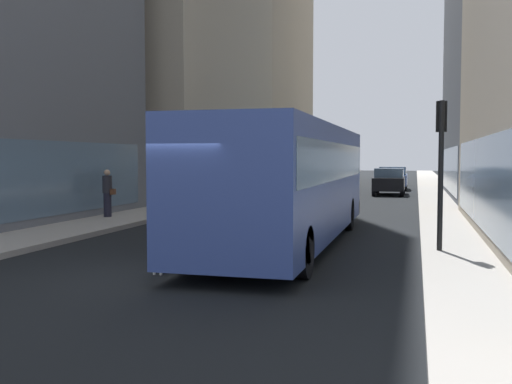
{
  "coord_description": "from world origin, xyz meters",
  "views": [
    {
      "loc": [
        4.35,
        -10.3,
        2.27
      ],
      "look_at": [
        0.48,
        3.99,
        1.4
      ],
      "focal_mm": 41.46,
      "sensor_mm": 36.0,
      "label": 1
    }
  ],
  "objects_px": {
    "car_white_van": "(319,182)",
    "traffic_light_near": "(441,150)",
    "car_grey_wagon": "(335,173)",
    "pedestrian_with_handbag": "(108,193)",
    "car_black_suv": "(389,181)",
    "car_yellow_taxi": "(336,178)",
    "transit_bus": "(289,176)",
    "dalmatian_dog": "(163,246)",
    "car_blue_hatchback": "(393,178)"
  },
  "relations": [
    {
      "from": "car_white_van",
      "to": "traffic_light_near",
      "type": "distance_m",
      "value": 21.73
    },
    {
      "from": "car_white_van",
      "to": "car_grey_wagon",
      "type": "height_order",
      "value": "same"
    },
    {
      "from": "car_grey_wagon",
      "to": "pedestrian_with_handbag",
      "type": "height_order",
      "value": "pedestrian_with_handbag"
    },
    {
      "from": "car_black_suv",
      "to": "car_yellow_taxi",
      "type": "bearing_deg",
      "value": 124.01
    },
    {
      "from": "transit_bus",
      "to": "dalmatian_dog",
      "type": "height_order",
      "value": "transit_bus"
    },
    {
      "from": "transit_bus",
      "to": "car_black_suv",
      "type": "bearing_deg",
      "value": 85.79
    },
    {
      "from": "pedestrian_with_handbag",
      "to": "car_black_suv",
      "type": "bearing_deg",
      "value": 63.01
    },
    {
      "from": "car_white_van",
      "to": "car_black_suv",
      "type": "distance_m",
      "value": 4.39
    },
    {
      "from": "car_grey_wagon",
      "to": "car_black_suv",
      "type": "relative_size",
      "value": 1.11
    },
    {
      "from": "traffic_light_near",
      "to": "car_black_suv",
      "type": "bearing_deg",
      "value": 95.31
    },
    {
      "from": "dalmatian_dog",
      "to": "traffic_light_near",
      "type": "distance_m",
      "value": 6.63
    },
    {
      "from": "car_yellow_taxi",
      "to": "car_white_van",
      "type": "bearing_deg",
      "value": -90.0
    },
    {
      "from": "car_white_van",
      "to": "traffic_light_near",
      "type": "xyz_separation_m",
      "value": [
        6.1,
        -20.79,
        1.61
      ]
    },
    {
      "from": "car_black_suv",
      "to": "pedestrian_with_handbag",
      "type": "bearing_deg",
      "value": -116.99
    },
    {
      "from": "car_grey_wagon",
      "to": "car_white_van",
      "type": "bearing_deg",
      "value": -85.29
    },
    {
      "from": "transit_bus",
      "to": "car_yellow_taxi",
      "type": "xyz_separation_m",
      "value": [
        -2.4,
        27.68,
        -0.95
      ]
    },
    {
      "from": "car_yellow_taxi",
      "to": "dalmatian_dog",
      "type": "bearing_deg",
      "value": -88.63
    },
    {
      "from": "car_black_suv",
      "to": "traffic_light_near",
      "type": "distance_m",
      "value": 22.75
    },
    {
      "from": "car_black_suv",
      "to": "dalmatian_dog",
      "type": "height_order",
      "value": "car_black_suv"
    },
    {
      "from": "car_grey_wagon",
      "to": "car_blue_hatchback",
      "type": "bearing_deg",
      "value": -64.25
    },
    {
      "from": "car_grey_wagon",
      "to": "traffic_light_near",
      "type": "height_order",
      "value": "traffic_light_near"
    },
    {
      "from": "car_yellow_taxi",
      "to": "car_blue_hatchback",
      "type": "xyz_separation_m",
      "value": [
        4.0,
        0.07,
        -0.0
      ]
    },
    {
      "from": "transit_bus",
      "to": "pedestrian_with_handbag",
      "type": "height_order",
      "value": "transit_bus"
    },
    {
      "from": "car_black_suv",
      "to": "dalmatian_dog",
      "type": "bearing_deg",
      "value": -97.09
    },
    {
      "from": "transit_bus",
      "to": "car_white_van",
      "type": "relative_size",
      "value": 2.68
    },
    {
      "from": "car_black_suv",
      "to": "pedestrian_with_handbag",
      "type": "xyz_separation_m",
      "value": [
        -9.06,
        -17.79,
        0.19
      ]
    },
    {
      "from": "car_blue_hatchback",
      "to": "traffic_light_near",
      "type": "bearing_deg",
      "value": -85.8
    },
    {
      "from": "car_blue_hatchback",
      "to": "pedestrian_with_handbag",
      "type": "height_order",
      "value": "pedestrian_with_handbag"
    },
    {
      "from": "traffic_light_near",
      "to": "pedestrian_with_handbag",
      "type": "bearing_deg",
      "value": 156.72
    },
    {
      "from": "car_black_suv",
      "to": "dalmatian_dog",
      "type": "distance_m",
      "value": 26.22
    },
    {
      "from": "transit_bus",
      "to": "car_blue_hatchback",
      "type": "relative_size",
      "value": 2.78
    },
    {
      "from": "transit_bus",
      "to": "dalmatian_dog",
      "type": "xyz_separation_m",
      "value": [
        -1.64,
        -4.27,
        -1.26
      ]
    },
    {
      "from": "car_black_suv",
      "to": "car_white_van",
      "type": "bearing_deg",
      "value": -155.79
    },
    {
      "from": "car_yellow_taxi",
      "to": "pedestrian_with_handbag",
      "type": "height_order",
      "value": "pedestrian_with_handbag"
    },
    {
      "from": "transit_bus",
      "to": "traffic_light_near",
      "type": "height_order",
      "value": "traffic_light_near"
    },
    {
      "from": "car_yellow_taxi",
      "to": "traffic_light_near",
      "type": "relative_size",
      "value": 1.26
    },
    {
      "from": "car_blue_hatchback",
      "to": "traffic_light_near",
      "type": "height_order",
      "value": "traffic_light_near"
    },
    {
      "from": "car_blue_hatchback",
      "to": "pedestrian_with_handbag",
      "type": "relative_size",
      "value": 2.45
    },
    {
      "from": "car_blue_hatchback",
      "to": "traffic_light_near",
      "type": "relative_size",
      "value": 1.22
    },
    {
      "from": "transit_bus",
      "to": "dalmatian_dog",
      "type": "distance_m",
      "value": 4.75
    },
    {
      "from": "car_black_suv",
      "to": "traffic_light_near",
      "type": "xyz_separation_m",
      "value": [
        2.1,
        -22.59,
        1.61
      ]
    },
    {
      "from": "car_yellow_taxi",
      "to": "pedestrian_with_handbag",
      "type": "relative_size",
      "value": 2.54
    },
    {
      "from": "car_yellow_taxi",
      "to": "traffic_light_near",
      "type": "bearing_deg",
      "value": -77.93
    },
    {
      "from": "car_grey_wagon",
      "to": "car_black_suv",
      "type": "distance_m",
      "value": 18.48
    },
    {
      "from": "car_yellow_taxi",
      "to": "car_white_van",
      "type": "xyz_separation_m",
      "value": [
        -0.0,
        -7.73,
        -0.0
      ]
    },
    {
      "from": "car_blue_hatchback",
      "to": "traffic_light_near",
      "type": "xyz_separation_m",
      "value": [
        2.1,
        -28.59,
        1.61
      ]
    },
    {
      "from": "transit_bus",
      "to": "car_white_van",
      "type": "distance_m",
      "value": 20.11
    },
    {
      "from": "transit_bus",
      "to": "car_grey_wagon",
      "type": "relative_size",
      "value": 2.51
    },
    {
      "from": "car_white_van",
      "to": "dalmatian_dog",
      "type": "relative_size",
      "value": 4.48
    },
    {
      "from": "car_grey_wagon",
      "to": "traffic_light_near",
      "type": "distance_m",
      "value": 40.96
    }
  ]
}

